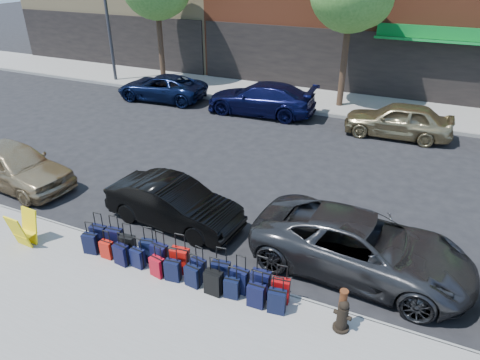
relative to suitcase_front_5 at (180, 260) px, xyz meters
The scene contains 36 objects.
ground 4.83m from the suitcase_front_5, 89.72° to the left, with size 120.00×120.00×0.00m, color black.
sidewalk_near 1.74m from the suitcase_front_5, 89.22° to the right, with size 60.00×4.00×0.15m, color gray.
sidewalk_far 14.82m from the suitcase_front_5, 89.91° to the left, with size 60.00×4.00×0.15m, color gray.
curb_near 0.52m from the suitcase_front_5, 86.00° to the left, with size 60.00×0.08×0.15m, color gray.
curb_far 12.80m from the suitcase_front_5, 89.90° to the left, with size 60.00×0.08×0.15m, color gray.
suitcase_front_0 2.43m from the suitcase_front_5, behind, with size 0.42×0.26×0.98m.
suitcase_front_1 1.97m from the suitcase_front_5, behind, with size 0.43×0.28×0.99m.
suitcase_front_2 1.52m from the suitcase_front_5, behind, with size 0.41×0.26×0.92m.
suitcase_front_3 0.92m from the suitcase_front_5, behind, with size 0.43×0.29×0.96m.
suitcase_front_4 0.56m from the suitcase_front_5, behind, with size 0.42×0.25×0.99m.
suitcase_front_5 is the anchor object (origin of this frame).
suitcase_front_6 0.52m from the suitcase_front_5, ahead, with size 0.39×0.26×0.88m.
suitcase_front_7 1.09m from the suitcase_front_5, ahead, with size 0.44×0.28×1.00m.
suitcase_front_8 1.56m from the suitcase_front_5, ahead, with size 0.40×0.24×0.95m.
suitcase_front_9 2.03m from the suitcase_front_5, ahead, with size 0.43×0.24×1.02m.
suitcase_front_10 2.50m from the suitcase_front_5, ahead, with size 0.41×0.27×0.93m.
suitcase_back_0 2.46m from the suitcase_front_5, behind, with size 0.40×0.28×0.88m.
suitcase_back_1 1.97m from the suitcase_front_5, behind, with size 0.32×0.19×0.76m.
suitcase_back_2 1.50m from the suitcase_front_5, 166.57° to the right, with size 0.39×0.25×0.87m.
suitcase_back_3 1.07m from the suitcase_front_5, 165.27° to the right, with size 0.35×0.22×0.80m.
suitcase_back_4 0.55m from the suitcase_front_5, 139.85° to the right, with size 0.37×0.26×0.81m.
suitcase_back_5 0.33m from the suitcase_front_5, 90.55° to the right, with size 0.38×0.25×0.85m.
suitcase_back_6 0.60m from the suitcase_front_5, 29.97° to the right, with size 0.37×0.24×0.84m.
suitcase_back_7 1.11m from the suitcase_front_5, 17.03° to the right, with size 0.40×0.24×0.94m.
suitcase_back_8 1.51m from the suitcase_front_5, 10.31° to the right, with size 0.35×0.23×0.79m.
suitcase_back_9 2.09m from the suitcase_front_5, ahead, with size 0.38×0.23×0.89m.
suitcase_back_10 2.55m from the suitcase_front_5, ahead, with size 0.40×0.27×0.89m.
fire_hydrant 3.90m from the suitcase_front_5, ahead, with size 0.38×0.34×0.75m.
bollard 3.86m from the suitcase_front_5, ahead, with size 0.17×0.17×0.94m.
display_rack 4.30m from the suitcase_front_5, behind, with size 0.55×0.60×0.94m.
car_near_0 7.58m from the suitcase_front_5, 167.16° to the left, with size 1.75×4.35×1.48m, color tan.
car_near_1 2.34m from the suitcase_front_5, 125.68° to the left, with size 1.39×4.00×1.32m, color black.
car_near_2 4.33m from the suitcase_front_5, 27.74° to the left, with size 2.40×5.20×1.44m, color #353538.
car_far_0 14.44m from the suitcase_front_5, 125.48° to the left, with size 2.19×4.74×1.32m, color #0C1535.
car_far_1 12.14m from the suitcase_front_5, 103.08° to the left, with size 2.13×5.25×1.52m, color #0C0F36.
car_far_2 12.05m from the suitcase_front_5, 72.65° to the left, with size 1.75×4.35×1.48m, color #96865C.
Camera 1 is at (4.62, -11.53, 6.88)m, focal length 32.00 mm.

